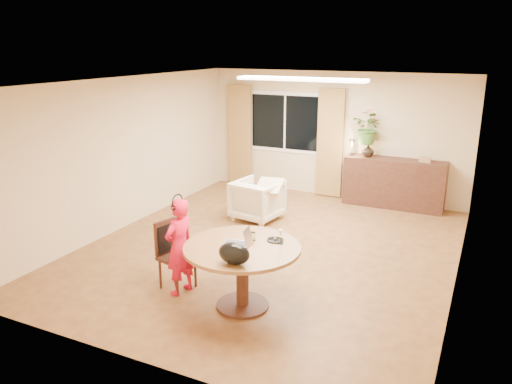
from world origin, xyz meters
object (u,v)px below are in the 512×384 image
Objects in this scene: armchair at (257,200)px; sideboard at (394,183)px; dining_table at (242,259)px; child at (179,247)px; dining_chair at (177,256)px.

sideboard reaches higher than armchair.
armchair is 0.42× the size of sideboard.
child is at bearing -179.06° from dining_table.
child is (-0.89, -0.01, 0.01)m from dining_table.
child reaches higher than sideboard.
child is 5.15m from sideboard.
child is at bearing 104.90° from armchair.
dining_chair is at bearing 175.71° from dining_table.
child reaches higher than dining_chair.
sideboard is (1.91, 4.73, 0.02)m from dining_chair.
dining_chair reaches higher than armchair.
armchair is (-0.32, 3.00, -0.27)m from child.
dining_table is at bearing 120.95° from armchair.
child reaches higher than armchair.
dining_table is at bearing 101.82° from child.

